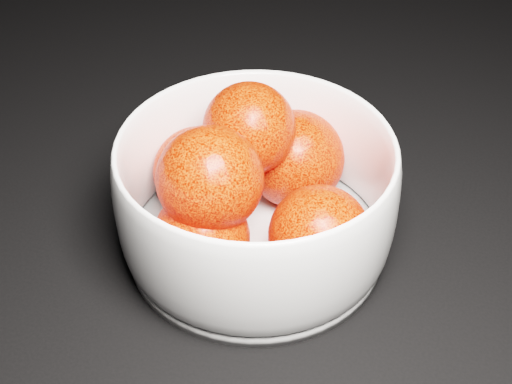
% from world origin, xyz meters
% --- Properties ---
extents(bowl, '(0.19, 0.19, 0.09)m').
position_xyz_m(bowl, '(-0.10, 0.25, 0.05)').
color(bowl, silver).
rests_on(bowl, ground).
extents(orange_pile, '(0.16, 0.16, 0.11)m').
position_xyz_m(orange_pile, '(-0.10, 0.25, 0.06)').
color(orange_pile, red).
rests_on(orange_pile, bowl).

